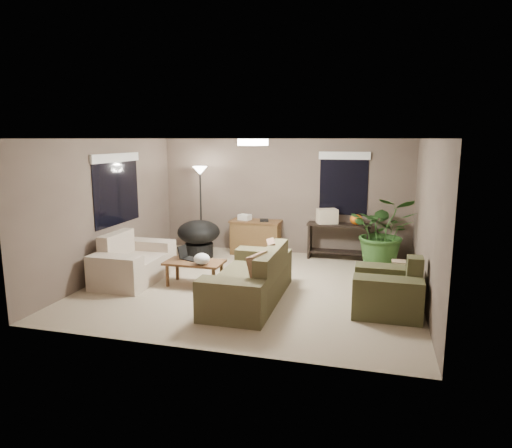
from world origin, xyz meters
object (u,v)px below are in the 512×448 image
(loveseat, at_px, (133,264))
(papasan_chair, at_px, (199,236))
(main_sofa, at_px, (252,282))
(floor_lamp, at_px, (200,181))
(armchair, at_px, (388,292))
(coffee_table, at_px, (194,265))
(cat_scratching_post, at_px, (398,277))
(console_table, at_px, (338,238))
(desk, at_px, (256,237))
(houseplant, at_px, (383,239))

(loveseat, distance_m, papasan_chair, 1.89)
(main_sofa, xyz_separation_m, floor_lamp, (-1.89, 2.64, 1.30))
(armchair, bearing_deg, coffee_table, 172.40)
(floor_lamp, relative_size, cat_scratching_post, 3.82)
(loveseat, xyz_separation_m, console_table, (3.43, 2.44, 0.14))
(loveseat, relative_size, console_table, 1.23)
(papasan_chair, bearing_deg, console_table, 12.46)
(armchair, distance_m, console_table, 3.00)
(coffee_table, relative_size, floor_lamp, 0.52)
(coffee_table, distance_m, desk, 2.40)
(desk, distance_m, cat_scratching_post, 3.39)
(papasan_chair, bearing_deg, coffee_table, -70.24)
(desk, height_order, floor_lamp, floor_lamp)
(loveseat, height_order, floor_lamp, floor_lamp)
(papasan_chair, distance_m, houseplant, 3.80)
(coffee_table, bearing_deg, houseplant, 32.89)
(loveseat, xyz_separation_m, papasan_chair, (0.54, 1.80, 0.17))
(console_table, height_order, papasan_chair, papasan_chair)
(houseplant, bearing_deg, loveseat, -154.52)
(armchair, height_order, console_table, armchair)
(papasan_chair, bearing_deg, loveseat, -106.78)
(desk, xyz_separation_m, floor_lamp, (-1.19, -0.20, 1.22))
(console_table, xyz_separation_m, houseplant, (0.90, -0.38, 0.11))
(armchair, height_order, cat_scratching_post, armchair)
(main_sofa, height_order, floor_lamp, floor_lamp)
(papasan_chair, bearing_deg, main_sofa, -51.55)
(console_table, relative_size, cat_scratching_post, 2.60)
(cat_scratching_post, bearing_deg, armchair, -99.43)
(main_sofa, distance_m, papasan_chair, 2.89)
(coffee_table, distance_m, papasan_chair, 1.89)
(main_sofa, bearing_deg, houseplant, 51.75)
(coffee_table, relative_size, cat_scratching_post, 2.00)
(main_sofa, height_order, cat_scratching_post, main_sofa)
(desk, bearing_deg, cat_scratching_post, -30.40)
(armchair, bearing_deg, floor_lamp, 146.75)
(loveseat, bearing_deg, armchair, -5.23)
(desk, bearing_deg, floor_lamp, -170.69)
(cat_scratching_post, bearing_deg, console_table, 122.76)
(coffee_table, bearing_deg, cat_scratching_post, 10.63)
(armchair, xyz_separation_m, floor_lamp, (-3.94, 2.58, 1.30))
(floor_lamp, bearing_deg, console_table, 4.90)
(desk, relative_size, houseplant, 0.78)
(main_sofa, bearing_deg, desk, 103.76)
(loveseat, distance_m, coffee_table, 1.18)
(desk, height_order, papasan_chair, papasan_chair)
(coffee_table, relative_size, console_table, 0.77)
(loveseat, bearing_deg, papasan_chair, 73.22)
(armchair, bearing_deg, cat_scratching_post, 80.57)
(papasan_chair, bearing_deg, houseplant, 3.95)
(coffee_table, relative_size, desk, 0.91)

